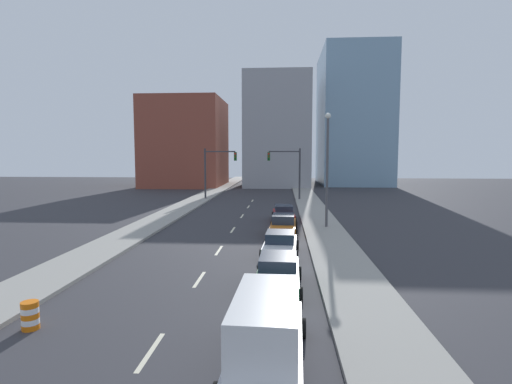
# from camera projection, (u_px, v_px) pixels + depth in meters

# --- Properties ---
(sidewalk_left) EXTENTS (3.13, 102.02, 0.18)m
(sidewalk_left) POSITION_uv_depth(u_px,v_px,m) (203.00, 197.00, 54.79)
(sidewalk_left) COLOR gray
(sidewalk_left) RESTS_ON ground
(sidewalk_right) EXTENTS (3.13, 102.02, 0.18)m
(sidewalk_right) POSITION_uv_depth(u_px,v_px,m) (307.00, 198.00, 53.84)
(sidewalk_right) COLOR gray
(sidewalk_right) RESTS_ON ground
(lane_stripe_at_8m) EXTENTS (0.16, 2.40, 0.01)m
(lane_stripe_at_8m) POSITION_uv_depth(u_px,v_px,m) (151.00, 351.00, 11.86)
(lane_stripe_at_8m) COLOR beige
(lane_stripe_at_8m) RESTS_ON ground
(lane_stripe_at_15m) EXTENTS (0.16, 2.40, 0.01)m
(lane_stripe_at_15m) POSITION_uv_depth(u_px,v_px,m) (199.00, 279.00, 18.75)
(lane_stripe_at_15m) COLOR beige
(lane_stripe_at_15m) RESTS_ON ground
(lane_stripe_at_21m) EXTENTS (0.16, 2.40, 0.01)m
(lane_stripe_at_21m) POSITION_uv_depth(u_px,v_px,m) (219.00, 250.00, 24.45)
(lane_stripe_at_21m) COLOR beige
(lane_stripe_at_21m) RESTS_ON ground
(lane_stripe_at_28m) EXTENTS (0.16, 2.40, 0.01)m
(lane_stripe_at_28m) POSITION_uv_depth(u_px,v_px,m) (233.00, 230.00, 31.20)
(lane_stripe_at_28m) COLOR beige
(lane_stripe_at_28m) RESTS_ON ground
(lane_stripe_at_35m) EXTENTS (0.16, 2.40, 0.01)m
(lane_stripe_at_35m) POSITION_uv_depth(u_px,v_px,m) (242.00, 216.00, 38.24)
(lane_stripe_at_35m) COLOR beige
(lane_stripe_at_35m) RESTS_ON ground
(lane_stripe_at_42m) EXTENTS (0.16, 2.40, 0.01)m
(lane_stripe_at_42m) POSITION_uv_depth(u_px,v_px,m) (248.00, 207.00, 45.18)
(lane_stripe_at_42m) COLOR beige
(lane_stripe_at_42m) RESTS_ON ground
(lane_stripe_at_48m) EXTENTS (0.16, 2.40, 0.01)m
(lane_stripe_at_48m) POSITION_uv_depth(u_px,v_px,m) (252.00, 201.00, 51.11)
(lane_stripe_at_48m) COLOR beige
(lane_stripe_at_48m) RESTS_ON ground
(building_brick_left) EXTENTS (14.00, 16.00, 16.22)m
(building_brick_left) POSITION_uv_depth(u_px,v_px,m) (186.00, 143.00, 75.44)
(building_brick_left) COLOR brown
(building_brick_left) RESTS_ON ground
(building_office_center) EXTENTS (12.00, 20.00, 20.55)m
(building_office_center) POSITION_uv_depth(u_px,v_px,m) (278.00, 132.00, 78.05)
(building_office_center) COLOR #99999E
(building_office_center) RESTS_ON ground
(building_glass_right) EXTENTS (13.00, 20.00, 26.37)m
(building_glass_right) POSITION_uv_depth(u_px,v_px,m) (352.00, 119.00, 80.74)
(building_glass_right) COLOR #7A9EB7
(building_glass_right) RESTS_ON ground
(traffic_signal_left) EXTENTS (4.27, 0.35, 6.70)m
(traffic_signal_left) POSITION_uv_depth(u_px,v_px,m) (214.00, 167.00, 51.84)
(traffic_signal_left) COLOR #38383D
(traffic_signal_left) RESTS_ON ground
(traffic_signal_right) EXTENTS (4.27, 0.35, 6.70)m
(traffic_signal_right) POSITION_uv_depth(u_px,v_px,m) (291.00, 167.00, 51.17)
(traffic_signal_right) COLOR #38383D
(traffic_signal_right) RESTS_ON ground
(traffic_barrel) EXTENTS (0.56, 0.56, 0.95)m
(traffic_barrel) POSITION_uv_depth(u_px,v_px,m) (30.00, 315.00, 13.34)
(traffic_barrel) COLOR orange
(traffic_barrel) RESTS_ON ground
(street_lamp) EXTENTS (0.44, 0.44, 9.07)m
(street_lamp) POSITION_uv_depth(u_px,v_px,m) (327.00, 163.00, 31.14)
(street_lamp) COLOR #4C4C51
(street_lamp) RESTS_ON ground
(box_truck_silver) EXTENTS (2.36, 6.26, 2.15)m
(box_truck_silver) POSITION_uv_depth(u_px,v_px,m) (267.00, 335.00, 10.70)
(box_truck_silver) COLOR #B2B2BC
(box_truck_silver) RESTS_ON ground
(sedan_green) EXTENTS (2.16, 4.77, 1.51)m
(sedan_green) POSITION_uv_depth(u_px,v_px,m) (278.00, 274.00, 17.29)
(sedan_green) COLOR #1E6033
(sedan_green) RESTS_ON ground
(sedan_white) EXTENTS (2.29, 4.39, 1.38)m
(sedan_white) POSITION_uv_depth(u_px,v_px,m) (280.00, 244.00, 23.28)
(sedan_white) COLOR silver
(sedan_white) RESTS_ON ground
(sedan_orange) EXTENTS (2.20, 4.80, 1.48)m
(sedan_orange) POSITION_uv_depth(u_px,v_px,m) (283.00, 225.00, 29.37)
(sedan_orange) COLOR orange
(sedan_orange) RESTS_ON ground
(sedan_red) EXTENTS (2.18, 4.67, 1.43)m
(sedan_red) POSITION_uv_depth(u_px,v_px,m) (284.00, 214.00, 35.11)
(sedan_red) COLOR red
(sedan_red) RESTS_ON ground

